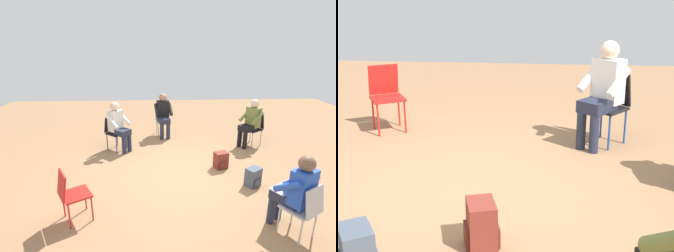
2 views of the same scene
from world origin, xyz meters
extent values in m
plane|color=#99704C|center=(0.00, 0.00, 0.00)|extent=(14.10, 14.10, 0.00)
cube|color=#B7B7BC|center=(-2.38, -0.35, 0.43)|extent=(0.45, 0.45, 0.03)
cylinder|color=#B7B7BC|center=(-2.24, -0.15, 0.21)|extent=(0.02, 0.02, 0.42)
cylinder|color=#B7B7BC|center=(-2.19, -0.49, 0.21)|extent=(0.02, 0.02, 0.42)
cylinder|color=#B7B7BC|center=(-2.57, -0.20, 0.21)|extent=(0.02, 0.02, 0.42)
cylinder|color=#B7B7BC|center=(-2.53, -0.54, 0.21)|extent=(0.02, 0.02, 0.42)
cube|color=#B7B7BC|center=(-2.57, -0.37, 0.65)|extent=(0.14, 0.39, 0.40)
cube|color=black|center=(-1.51, 1.98, 0.43)|extent=(0.55, 0.55, 0.03)
cylinder|color=#B7B7BC|center=(-1.28, 1.92, 0.21)|extent=(0.02, 0.02, 0.42)
cylinder|color=#B7B7BC|center=(-1.57, 1.75, 0.21)|extent=(0.02, 0.02, 0.42)
cylinder|color=#B7B7BC|center=(-1.46, 2.21, 0.21)|extent=(0.02, 0.02, 0.42)
cylinder|color=#B7B7BC|center=(-1.75, 2.04, 0.21)|extent=(0.02, 0.02, 0.42)
cube|color=black|center=(-1.61, 2.14, 0.65)|extent=(0.37, 0.28, 0.40)
cube|color=red|center=(1.37, -1.77, 0.43)|extent=(0.55, 0.55, 0.03)
cylinder|color=red|center=(1.14, -1.71, 0.21)|extent=(0.02, 0.02, 0.42)
cylinder|color=red|center=(1.43, -1.54, 0.21)|extent=(0.02, 0.02, 0.42)
cylinder|color=red|center=(1.32, -2.00, 0.21)|extent=(0.02, 0.02, 0.42)
cylinder|color=red|center=(1.61, -1.83, 0.21)|extent=(0.02, 0.02, 0.42)
cube|color=red|center=(1.47, -1.93, 0.65)|extent=(0.37, 0.28, 0.40)
cube|color=#B7B7BC|center=(1.87, 1.45, 0.43)|extent=(0.55, 0.55, 0.03)
cylinder|color=#B7B7BC|center=(1.80, 1.22, 0.21)|extent=(0.02, 0.02, 0.42)
cylinder|color=#B7B7BC|center=(1.64, 1.51, 0.21)|extent=(0.02, 0.02, 0.42)
cylinder|color=#B7B7BC|center=(2.10, 1.39, 0.21)|extent=(0.02, 0.02, 0.42)
cylinder|color=#B7B7BC|center=(1.93, 1.68, 0.21)|extent=(0.02, 0.02, 0.42)
cube|color=#B7B7BC|center=(2.03, 1.54, 0.65)|extent=(0.27, 0.38, 0.40)
cube|color=black|center=(-1.37, -1.55, 0.43)|extent=(0.56, 0.56, 0.03)
cylinder|color=#1E4799|center=(-1.40, -1.31, 0.21)|extent=(0.02, 0.02, 0.42)
cylinder|color=#1E4799|center=(-1.14, -1.53, 0.21)|extent=(0.02, 0.02, 0.42)
cylinder|color=#1E4799|center=(-1.61, -1.58, 0.21)|extent=(0.02, 0.02, 0.42)
cylinder|color=#1E4799|center=(-1.35, -1.79, 0.21)|extent=(0.02, 0.02, 0.42)
cube|color=black|center=(-1.50, -1.70, 0.65)|extent=(0.35, 0.31, 0.40)
cylinder|color=#23283D|center=(1.60, 1.19, 0.23)|extent=(0.11, 0.11, 0.45)
cylinder|color=#23283D|center=(1.51, 1.35, 0.23)|extent=(0.11, 0.11, 0.45)
cube|color=#23283D|center=(1.70, 1.36, 0.51)|extent=(0.51, 0.47, 0.14)
cube|color=blue|center=(1.87, 1.45, 0.77)|extent=(0.36, 0.40, 0.52)
sphere|color=brown|center=(1.87, 1.45, 1.13)|extent=(0.22, 0.22, 0.22)
cylinder|color=blue|center=(1.88, 1.23, 0.80)|extent=(0.39, 0.27, 0.31)
cylinder|color=blue|center=(1.68, 1.57, 0.80)|extent=(0.39, 0.27, 0.31)
cube|color=#9EA0A5|center=(1.61, 1.30, 0.59)|extent=(0.34, 0.37, 0.02)
cube|color=#B2D1F2|center=(1.70, 1.35, 0.70)|extent=(0.19, 0.29, 0.20)
cylinder|color=#23283D|center=(-1.22, -1.22, 0.23)|extent=(0.11, 0.11, 0.45)
cylinder|color=#23283D|center=(-1.08, -1.33, 0.23)|extent=(0.11, 0.11, 0.45)
cube|color=#23283D|center=(-1.25, -1.41, 0.51)|extent=(0.50, 0.52, 0.14)
cube|color=silver|center=(-1.37, -1.55, 0.77)|extent=(0.40, 0.39, 0.52)
sphere|color=beige|center=(-1.37, -1.55, 1.13)|extent=(0.22, 0.22, 0.22)
cylinder|color=silver|center=(-1.47, -1.35, 0.80)|extent=(0.32, 0.36, 0.31)
cylinder|color=silver|center=(-1.16, -1.60, 0.80)|extent=(0.32, 0.36, 0.31)
cylinder|color=black|center=(-1.25, 1.72, 0.23)|extent=(0.11, 0.11, 0.45)
cylinder|color=black|center=(-1.41, 1.63, 0.23)|extent=(0.11, 0.11, 0.45)
cube|color=black|center=(-1.42, 1.82, 0.51)|extent=(0.47, 0.51, 0.14)
cube|color=olive|center=(-1.51, 1.98, 0.77)|extent=(0.40, 0.36, 0.52)
sphere|color=beige|center=(-1.51, 1.98, 1.13)|extent=(0.22, 0.22, 0.22)
cylinder|color=olive|center=(-1.29, 2.00, 0.80)|extent=(0.28, 0.39, 0.31)
cylinder|color=olive|center=(-1.63, 1.79, 0.80)|extent=(0.28, 0.39, 0.31)
cylinder|color=#23283D|center=(-2.04, -0.21, 0.23)|extent=(0.11, 0.11, 0.45)
cylinder|color=#23283D|center=(-2.02, -0.39, 0.23)|extent=(0.11, 0.11, 0.45)
cube|color=#23283D|center=(-2.20, -0.32, 0.51)|extent=(0.46, 0.35, 0.14)
cube|color=black|center=(-2.38, -0.35, 0.77)|extent=(0.26, 0.37, 0.52)
sphere|color=#A87A5B|center=(-2.38, -0.35, 1.13)|extent=(0.22, 0.22, 0.22)
cylinder|color=black|center=(-2.31, -0.13, 0.80)|extent=(0.40, 0.14, 0.31)
cylinder|color=black|center=(-2.26, -0.53, 0.80)|extent=(0.40, 0.14, 0.31)
cube|color=#475160|center=(0.52, 1.31, 0.18)|extent=(0.32, 0.34, 0.36)
cube|color=#39414D|center=(0.52, 1.31, 0.10)|extent=(0.32, 0.30, 0.16)
cube|color=maroon|center=(-0.24, 0.86, 0.18)|extent=(0.27, 0.33, 0.36)
cube|color=maroon|center=(-0.24, 0.86, 0.10)|extent=(0.30, 0.26, 0.16)
camera|label=1|loc=(4.90, -0.52, 2.68)|focal=28.00mm
camera|label=2|loc=(-0.73, 3.89, 1.90)|focal=50.00mm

